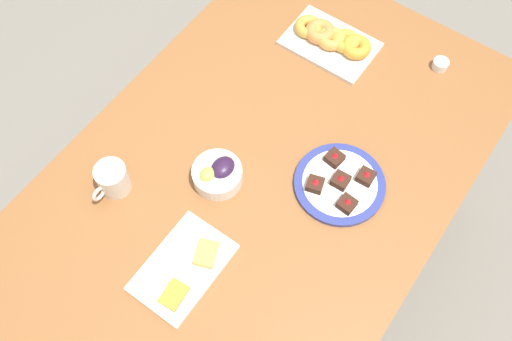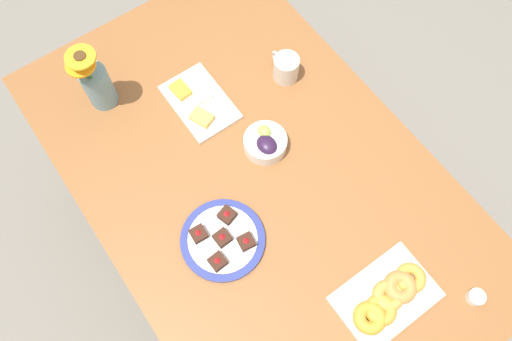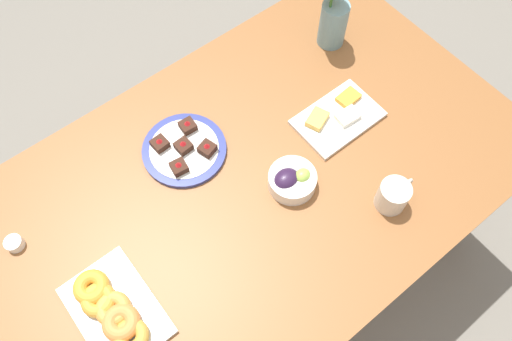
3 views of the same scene
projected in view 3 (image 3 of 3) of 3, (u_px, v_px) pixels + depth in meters
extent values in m
plane|color=slate|center=(256.00, 257.00, 2.10)|extent=(6.00, 6.00, 0.00)
cube|color=brown|center=(256.00, 180.00, 1.47)|extent=(1.60, 1.00, 0.04)
cube|color=brown|center=(478.00, 197.00, 1.85)|extent=(0.07, 0.07, 0.70)
cube|color=brown|center=(20.00, 258.00, 1.74)|extent=(0.07, 0.07, 0.70)
cube|color=brown|center=(326.00, 58.00, 2.16)|extent=(0.07, 0.07, 0.70)
cylinder|color=beige|center=(393.00, 196.00, 1.37)|extent=(0.09, 0.09, 0.09)
cylinder|color=brown|center=(396.00, 190.00, 1.34)|extent=(0.08, 0.08, 0.00)
torus|color=beige|center=(407.00, 185.00, 1.39)|extent=(0.05, 0.01, 0.05)
cylinder|color=white|center=(292.00, 180.00, 1.41)|extent=(0.14, 0.14, 0.05)
ellipsoid|color=#2D1938|center=(286.00, 179.00, 1.39)|extent=(0.08, 0.06, 0.04)
ellipsoid|color=#9EC14C|center=(302.00, 175.00, 1.40)|extent=(0.05, 0.04, 0.04)
cube|color=white|center=(338.00, 118.00, 1.53)|extent=(0.26, 0.17, 0.01)
cube|color=#EFB74C|center=(317.00, 119.00, 1.51)|extent=(0.08, 0.07, 0.02)
cube|color=white|center=(348.00, 116.00, 1.52)|extent=(0.07, 0.06, 0.02)
cube|color=orange|center=(348.00, 98.00, 1.55)|extent=(0.07, 0.06, 0.02)
cube|color=white|center=(116.00, 310.00, 1.26)|extent=(0.19, 0.28, 0.01)
torus|color=gold|center=(131.00, 336.00, 1.21)|extent=(0.12, 0.12, 0.03)
torus|color=orange|center=(121.00, 323.00, 1.22)|extent=(0.11, 0.11, 0.04)
torus|color=gold|center=(113.00, 309.00, 1.24)|extent=(0.10, 0.10, 0.03)
torus|color=gold|center=(99.00, 300.00, 1.25)|extent=(0.11, 0.11, 0.03)
torus|color=gold|center=(91.00, 286.00, 1.27)|extent=(0.12, 0.12, 0.04)
cylinder|color=white|center=(14.00, 243.00, 1.34)|extent=(0.05, 0.05, 0.03)
cylinder|color=#C68923|center=(13.00, 242.00, 1.33)|extent=(0.04, 0.04, 0.01)
cylinder|color=navy|center=(184.00, 150.00, 1.48)|extent=(0.25, 0.25, 0.01)
cylinder|color=white|center=(184.00, 149.00, 1.48)|extent=(0.21, 0.21, 0.01)
cube|color=#381E14|center=(160.00, 144.00, 1.47)|extent=(0.05, 0.05, 0.02)
cone|color=red|center=(159.00, 140.00, 1.45)|extent=(0.02, 0.02, 0.01)
cube|color=#381E14|center=(188.00, 126.00, 1.50)|extent=(0.05, 0.05, 0.02)
cone|color=red|center=(187.00, 123.00, 1.48)|extent=(0.02, 0.02, 0.01)
cube|color=#381E14|center=(179.00, 167.00, 1.43)|extent=(0.05, 0.05, 0.02)
cone|color=red|center=(178.00, 164.00, 1.41)|extent=(0.02, 0.02, 0.01)
cube|color=#381E14|center=(207.00, 149.00, 1.46)|extent=(0.05, 0.05, 0.02)
cone|color=red|center=(207.00, 145.00, 1.44)|extent=(0.02, 0.02, 0.01)
cube|color=#381E14|center=(183.00, 146.00, 1.46)|extent=(0.05, 0.05, 0.02)
cone|color=red|center=(183.00, 143.00, 1.45)|extent=(0.02, 0.02, 0.01)
cylinder|color=#6B939E|center=(333.00, 24.00, 1.62)|extent=(0.09, 0.09, 0.16)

